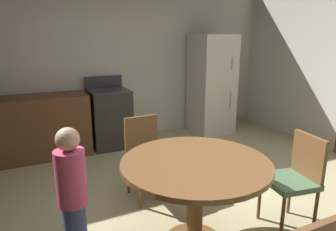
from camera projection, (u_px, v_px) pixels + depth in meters
name	position (u px, v px, depth m)	size (l,w,h in m)	color
ground_plane	(205.00, 222.00, 2.81)	(14.00, 14.00, 0.00)	tan
wall_back	(115.00, 60.00, 4.93)	(5.96, 0.12, 2.70)	beige
kitchen_counter	(12.00, 130.00, 4.12)	(2.09, 0.60, 0.90)	brown
oven_range	(110.00, 118.00, 4.71)	(0.60, 0.60, 1.10)	#2D2B28
refrigerator	(212.00, 85.00, 5.36)	(0.68, 0.68, 1.76)	silver
dining_table	(195.00, 179.00, 2.36)	(1.18, 1.18, 0.76)	brown
chair_east	(296.00, 175.00, 2.65)	(0.46, 0.46, 0.87)	brown
chair_north	(146.00, 151.00, 3.21)	(0.42, 0.42, 0.87)	brown
person_child	(72.00, 194.00, 2.18)	(0.27, 0.27, 1.09)	#3D4C84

